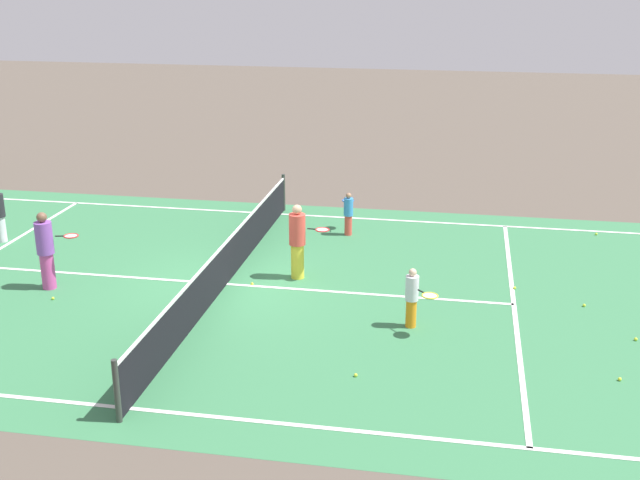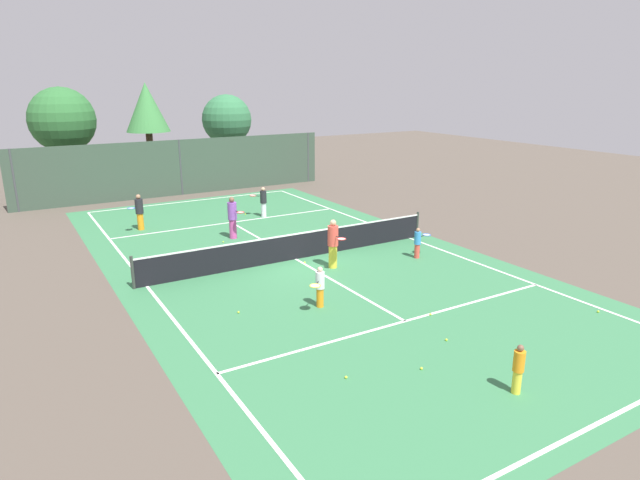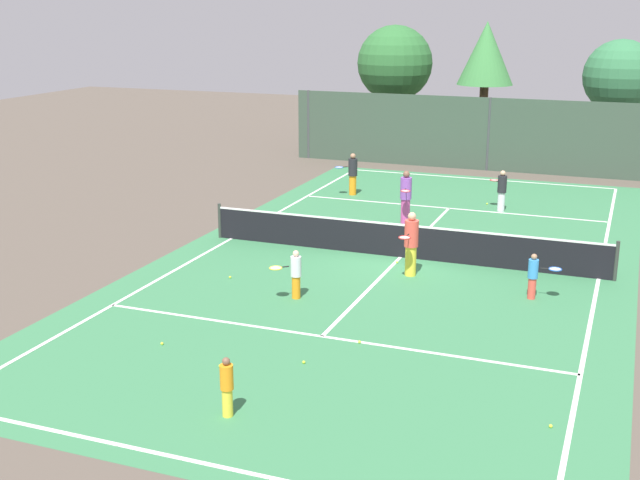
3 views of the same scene
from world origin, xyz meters
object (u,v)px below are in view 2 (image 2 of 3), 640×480
at_px(player_4, 139,212).
at_px(player_6, 320,286).
at_px(tennis_ball_4, 431,314).
at_px(player_2, 418,242).
at_px(player_3, 233,217).
at_px(tennis_ball_3, 598,312).
at_px(tennis_ball_6, 238,312).
at_px(player_0, 263,201).
at_px(tennis_ball_2, 346,377).
at_px(tennis_ball_7, 223,242).
at_px(tennis_ball_5, 305,262).
at_px(player_1, 518,369).
at_px(player_5, 333,243).
at_px(tennis_ball_8, 446,340).
at_px(tennis_ball_0, 245,214).
at_px(tennis_ball_1, 421,368).

relative_size(player_4, player_6, 1.29).
xyz_separation_m(player_4, tennis_ball_4, (4.87, -13.70, -0.80)).
distance_m(player_2, player_3, 7.83).
bearing_deg(tennis_ball_3, tennis_ball_4, 151.42).
bearing_deg(tennis_ball_6, player_0, 61.34).
relative_size(player_6, tennis_ball_6, 18.95).
relative_size(player_6, tennis_ball_2, 18.95).
bearing_deg(tennis_ball_6, player_4, 91.16).
bearing_deg(player_2, tennis_ball_6, -170.53).
distance_m(player_2, tennis_ball_6, 7.93).
bearing_deg(player_2, tennis_ball_2, -140.43).
relative_size(tennis_ball_4, tennis_ball_7, 1.00).
height_order(player_4, tennis_ball_6, player_4).
bearing_deg(tennis_ball_4, tennis_ball_5, 98.07).
bearing_deg(tennis_ball_7, tennis_ball_4, -76.23).
height_order(player_1, tennis_ball_2, player_1).
bearing_deg(player_5, player_2, -11.45).
xyz_separation_m(player_2, tennis_ball_2, (-7.11, -5.87, -0.58)).
distance_m(tennis_ball_3, tennis_ball_5, 9.66).
xyz_separation_m(tennis_ball_6, tennis_ball_8, (3.92, -4.36, 0.00)).
relative_size(tennis_ball_0, tennis_ball_5, 1.00).
height_order(player_3, tennis_ball_1, player_3).
height_order(player_6, tennis_ball_3, player_6).
height_order(player_1, tennis_ball_4, player_1).
distance_m(player_1, tennis_ball_2, 3.70).
xyz_separation_m(player_4, tennis_ball_7, (2.44, -3.80, -0.80)).
bearing_deg(tennis_ball_4, tennis_ball_2, -157.70).
bearing_deg(tennis_ball_8, tennis_ball_3, -10.40).
relative_size(player_5, tennis_ball_7, 26.80).
bearing_deg(player_4, tennis_ball_2, -86.62).
bearing_deg(player_1, tennis_ball_4, 73.75).
relative_size(player_2, player_5, 0.66).
height_order(player_1, tennis_ball_7, player_1).
relative_size(player_4, tennis_ball_6, 24.48).
height_order(player_0, player_4, player_4).
distance_m(player_4, tennis_ball_7, 4.58).
relative_size(player_1, player_6, 0.91).
xyz_separation_m(tennis_ball_2, tennis_ball_8, (3.23, 0.21, 0.00)).
relative_size(player_2, player_6, 0.94).
height_order(player_2, tennis_ball_8, player_2).
xyz_separation_m(tennis_ball_1, tennis_ball_6, (-2.40, 5.14, 0.00)).
relative_size(player_5, player_6, 1.41).
height_order(player_5, tennis_ball_2, player_5).
distance_m(tennis_ball_1, tennis_ball_5, 8.18).
height_order(player_2, tennis_ball_4, player_2).
bearing_deg(tennis_ball_5, tennis_ball_1, -99.96).
xyz_separation_m(tennis_ball_0, tennis_ball_8, (-1.02, -15.35, 0.00)).
height_order(tennis_ball_1, tennis_ball_4, same).
distance_m(player_1, tennis_ball_1, 2.16).
height_order(player_2, tennis_ball_7, player_2).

